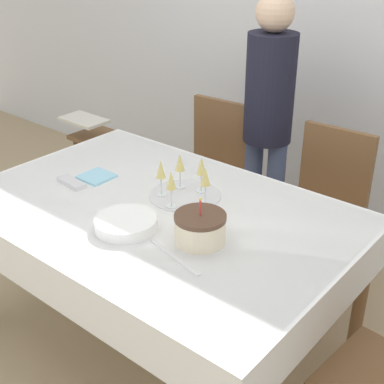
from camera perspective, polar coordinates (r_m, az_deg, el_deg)
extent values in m
plane|color=tan|center=(2.85, -3.31, -15.54)|extent=(12.00, 12.00, 0.00)
cube|color=silver|center=(3.49, 15.05, 16.66)|extent=(8.00, 0.05, 2.70)
cube|color=white|center=(2.40, -3.79, -1.94)|extent=(1.71, 1.14, 0.03)
cube|color=white|center=(2.44, -3.72, -3.79)|extent=(1.74, 1.17, 0.21)
cylinder|color=brown|center=(3.40, -7.53, -0.35)|extent=(0.06, 0.06, 0.75)
cylinder|color=brown|center=(2.63, 17.57, -10.53)|extent=(0.06, 0.06, 0.75)
cube|color=brown|center=(3.33, 1.18, 0.37)|extent=(0.44, 0.44, 0.04)
cube|color=brown|center=(3.36, 3.14, 5.67)|extent=(0.40, 0.06, 0.50)
cylinder|color=brown|center=(3.22, 1.89, -5.26)|extent=(0.04, 0.04, 0.41)
cylinder|color=brown|center=(3.40, -3.09, -3.33)|extent=(0.04, 0.04, 0.41)
cylinder|color=brown|center=(3.48, 5.29, -2.71)|extent=(0.04, 0.04, 0.41)
cylinder|color=brown|center=(3.65, 0.50, -1.05)|extent=(0.04, 0.04, 0.41)
cube|color=brown|center=(2.97, 12.92, -3.88)|extent=(0.43, 0.43, 0.04)
cube|color=brown|center=(3.00, 15.04, 2.07)|extent=(0.40, 0.05, 0.50)
cylinder|color=brown|center=(2.90, 14.11, -10.30)|extent=(0.04, 0.04, 0.41)
cylinder|color=brown|center=(3.02, 7.88, -7.97)|extent=(0.04, 0.04, 0.41)
cylinder|color=brown|center=(3.18, 16.86, -7.03)|extent=(0.04, 0.04, 0.41)
cylinder|color=brown|center=(3.29, 11.08, -5.05)|extent=(0.04, 0.04, 0.41)
cylinder|color=brown|center=(2.47, 17.14, -18.45)|extent=(0.04, 0.04, 0.41)
cylinder|color=beige|center=(2.11, 0.87, -4.09)|extent=(0.20, 0.20, 0.10)
cylinder|color=#4C3323|center=(2.08, 0.88, -2.67)|extent=(0.21, 0.21, 0.02)
cylinder|color=#E53F3F|center=(2.07, 0.89, -1.73)|extent=(0.01, 0.01, 0.06)
sphere|color=#F9CC4C|center=(2.05, 0.90, -0.80)|extent=(0.01, 0.01, 0.01)
cylinder|color=silver|center=(2.48, -0.74, -0.35)|extent=(0.33, 0.33, 0.01)
cylinder|color=silver|center=(2.41, 1.41, -1.11)|extent=(0.05, 0.05, 0.00)
cylinder|color=silver|center=(2.39, 1.42, -0.17)|extent=(0.01, 0.01, 0.08)
cone|color=#E0CC72|center=(2.35, 1.44, 1.68)|extent=(0.04, 0.04, 0.08)
cylinder|color=silver|center=(2.51, 0.98, 0.13)|extent=(0.05, 0.05, 0.00)
cylinder|color=silver|center=(2.49, 0.99, 1.04)|extent=(0.01, 0.01, 0.08)
cone|color=#E0CC72|center=(2.46, 1.01, 2.83)|extent=(0.04, 0.04, 0.08)
cylinder|color=silver|center=(2.55, -1.27, 0.56)|extent=(0.05, 0.05, 0.00)
cylinder|color=silver|center=(2.53, -1.28, 1.46)|extent=(0.01, 0.01, 0.08)
cone|color=#E0CC72|center=(2.50, -1.30, 3.22)|extent=(0.04, 0.04, 0.08)
cylinder|color=silver|center=(2.48, -3.27, -0.26)|extent=(0.05, 0.05, 0.00)
cylinder|color=silver|center=(2.46, -3.30, 0.66)|extent=(0.01, 0.01, 0.08)
cone|color=#E0CC72|center=(2.43, -3.35, 2.46)|extent=(0.04, 0.04, 0.08)
cylinder|color=silver|center=(2.38, -2.19, -1.51)|extent=(0.05, 0.05, 0.00)
cylinder|color=silver|center=(2.36, -2.21, -0.56)|extent=(0.01, 0.01, 0.08)
cone|color=#E0CC72|center=(2.32, -2.25, 1.30)|extent=(0.04, 0.04, 0.08)
cylinder|color=white|center=(2.24, -7.04, -3.80)|extent=(0.26, 0.26, 0.01)
cylinder|color=white|center=(2.24, -7.05, -3.65)|extent=(0.26, 0.26, 0.01)
cylinder|color=white|center=(2.23, -7.06, -3.49)|extent=(0.26, 0.26, 0.01)
cylinder|color=white|center=(2.23, -7.07, -3.34)|extent=(0.26, 0.26, 0.01)
cylinder|color=white|center=(2.23, -7.08, -3.18)|extent=(0.26, 0.26, 0.01)
cylinder|color=white|center=(2.22, -7.09, -3.03)|extent=(0.26, 0.26, 0.01)
cylinder|color=white|center=(2.22, -7.10, -2.87)|extent=(0.26, 0.26, 0.01)
cube|color=silver|center=(2.04, -1.88, -6.93)|extent=(0.30, 0.08, 0.00)
cube|color=silver|center=(2.66, -12.72, 1.02)|extent=(0.18, 0.08, 0.02)
cube|color=#8CC6E0|center=(2.70, -10.16, 1.63)|extent=(0.15, 0.15, 0.01)
cylinder|color=#3F4C72|center=(3.37, 6.40, -0.28)|extent=(0.11, 0.11, 0.77)
cylinder|color=#3F4C72|center=(3.30, 8.70, -1.09)|extent=(0.11, 0.11, 0.77)
cylinder|color=black|center=(3.08, 8.32, 10.84)|extent=(0.28, 0.28, 0.61)
sphere|color=#D8B293|center=(2.99, 8.86, 18.43)|extent=(0.21, 0.21, 0.21)
cube|color=brown|center=(3.89, -10.13, 5.87)|extent=(0.30, 0.30, 0.03)
cube|color=silver|center=(3.78, -11.46, 7.55)|extent=(0.33, 0.20, 0.02)
cylinder|color=brown|center=(4.02, -12.02, 1.99)|extent=(0.03, 0.03, 0.54)
cylinder|color=brown|center=(3.86, -9.95, 1.13)|extent=(0.03, 0.03, 0.54)
cylinder|color=brown|center=(4.14, -9.68, 2.99)|extent=(0.03, 0.03, 0.54)
cylinder|color=brown|center=(3.99, -7.58, 2.19)|extent=(0.03, 0.03, 0.54)
cube|color=#4CA5D8|center=(3.67, -14.72, -3.43)|extent=(0.19, 0.12, 0.24)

